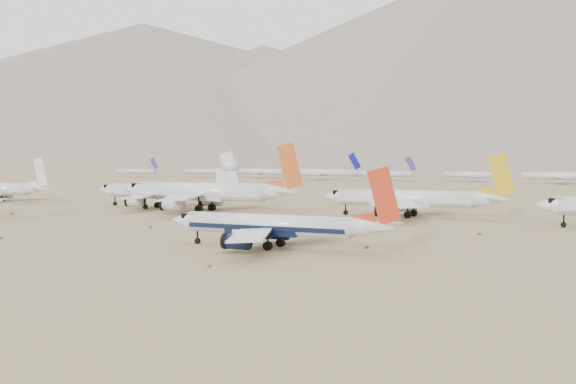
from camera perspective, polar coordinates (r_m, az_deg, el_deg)
The scene contains 7 objects.
ground at distance 134.00m, azimuth -3.92°, elevation -3.97°, with size 7000.00×7000.00×0.00m, color #87704E.
main_airliner at distance 123.82m, azimuth -0.86°, elevation -2.70°, with size 40.73×39.79×14.37m.
row2_gold_tail at distance 187.98m, azimuth 9.86°, elevation -0.57°, with size 46.98×45.94×16.73m.
row2_orange_tail at distance 204.83m, azimuth -6.38°, elevation -0.03°, with size 54.78×53.59×19.54m.
row2_white_trijet at distance 222.21m, azimuth -9.56°, elevation 0.05°, with size 48.37×47.27×17.14m.
distant_storage_row at distance 432.75m, azimuth 18.96°, elevation 1.27°, with size 560.89×60.46×15.08m.
desert_scrub at distance 131.02m, azimuth -19.57°, elevation -4.17°, with size 219.83×121.67×0.63m.
Camera 1 is at (65.03, -116.03, 16.25)m, focal length 45.00 mm.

